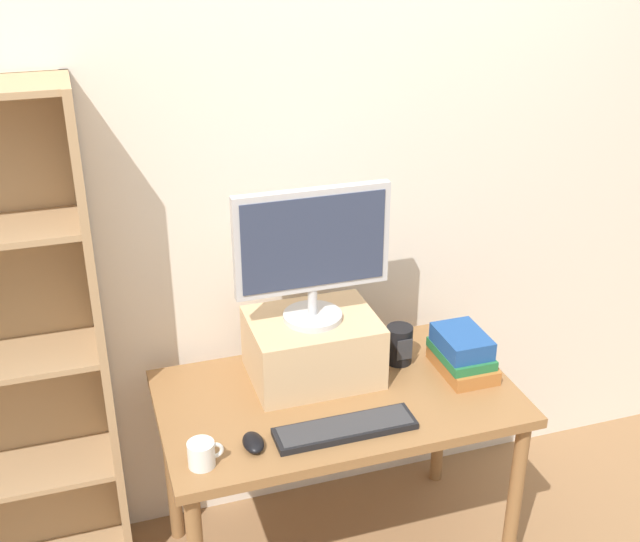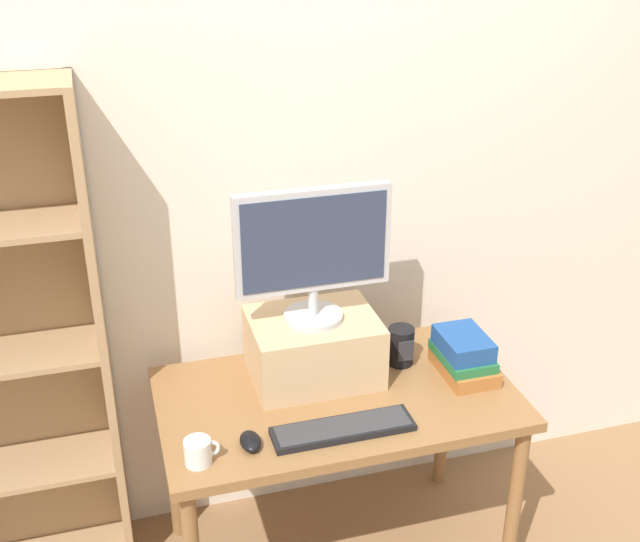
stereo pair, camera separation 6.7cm
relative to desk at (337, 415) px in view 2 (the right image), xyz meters
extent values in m
cube|color=beige|center=(0.00, 0.45, 0.65)|extent=(7.00, 0.08, 2.60)
cube|color=olive|center=(0.00, 0.00, 0.07)|extent=(1.20, 0.69, 0.04)
cylinder|color=olive|center=(0.55, -0.29, -0.30)|extent=(0.05, 0.05, 0.70)
cylinder|color=olive|center=(-0.55, 0.29, -0.30)|extent=(0.05, 0.05, 0.70)
cylinder|color=olive|center=(0.55, 0.29, -0.30)|extent=(0.05, 0.05, 0.70)
cube|color=tan|center=(-0.74, 0.27, 0.25)|extent=(0.03, 0.28, 1.79)
cube|color=tan|center=(-1.12, 0.27, -0.19)|extent=(0.73, 0.27, 0.02)
cube|color=tan|center=(-0.04, 0.14, 0.20)|extent=(0.43, 0.33, 0.22)
cylinder|color=#B7B7BA|center=(-0.04, 0.14, 0.32)|extent=(0.20, 0.20, 0.02)
cylinder|color=#B7B7BA|center=(-0.04, 0.14, 0.38)|extent=(0.03, 0.03, 0.09)
cube|color=#B7B7BA|center=(-0.04, 0.14, 0.60)|extent=(0.52, 0.04, 0.35)
cube|color=#2D3851|center=(-0.04, 0.12, 0.60)|extent=(0.48, 0.00, 0.31)
cube|color=black|center=(-0.05, -0.21, 0.10)|extent=(0.45, 0.12, 0.02)
cube|color=#333335|center=(-0.05, -0.21, 0.11)|extent=(0.43, 0.11, 0.00)
ellipsoid|color=black|center=(-0.34, -0.19, 0.11)|extent=(0.06, 0.10, 0.04)
cube|color=#AD662D|center=(0.47, 0.00, 0.11)|extent=(0.17, 0.25, 0.05)
cube|color=#236B38|center=(0.46, 0.01, 0.16)|extent=(0.16, 0.24, 0.03)
cube|color=navy|center=(0.46, 0.01, 0.21)|extent=(0.15, 0.21, 0.07)
cylinder|color=white|center=(-0.50, -0.23, 0.13)|extent=(0.08, 0.08, 0.08)
torus|color=white|center=(-0.46, -0.23, 0.13)|extent=(0.05, 0.01, 0.05)
cylinder|color=black|center=(0.28, 0.13, 0.16)|extent=(0.09, 0.09, 0.14)
cube|color=#2D2D30|center=(0.28, 0.08, 0.17)|extent=(0.06, 0.00, 0.08)
camera|label=1|loc=(-0.75, -2.14, 1.64)|focal=45.00mm
camera|label=2|loc=(-0.68, -2.16, 1.64)|focal=45.00mm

